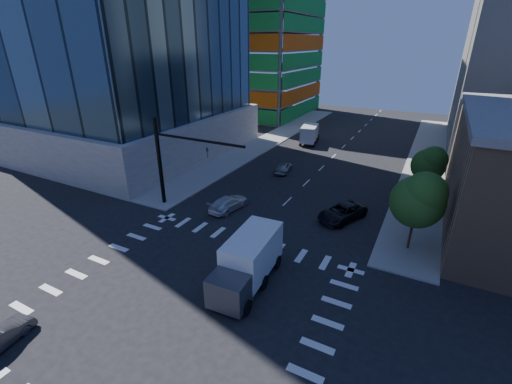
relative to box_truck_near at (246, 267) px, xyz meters
The scene contains 12 objects.
ground 4.98m from the box_truck_near, 126.50° to the right, with size 160.00×160.00×0.00m, color black.
road_markings 4.98m from the box_truck_near, 126.50° to the right, with size 20.00×20.00×0.01m, color silver.
sidewalk_ne 37.49m from the box_truck_near, 75.02° to the left, with size 5.00×60.00×0.15m, color gray.
sidewalk_nw 39.33m from the box_truck_near, 112.94° to the left, with size 5.00×60.00×0.15m, color gray.
signal_mast_nw 15.46m from the box_truck_near, 149.03° to the left, with size 10.20×0.40×9.00m.
tree_south 14.42m from the box_truck_near, 45.82° to the left, with size 4.16×4.16×6.82m.
tree_north 24.42m from the box_truck_near, 65.41° to the left, with size 3.54×3.52×5.78m.
car_nb_far 13.37m from the box_truck_near, 75.04° to the left, with size 2.49×5.40×1.50m, color black.
car_sb_near 12.24m from the box_truck_near, 127.55° to the left, with size 1.96×4.82×1.40m, color white.
car_sb_mid 23.41m from the box_truck_near, 106.99° to the left, with size 1.61×4.00×1.36m, color gray.
box_truck_near is the anchor object (origin of this frame).
box_truck_far 38.86m from the box_truck_near, 102.88° to the left, with size 3.54×6.30×3.12m.
Camera 1 is at (12.52, -13.23, 15.83)m, focal length 24.00 mm.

